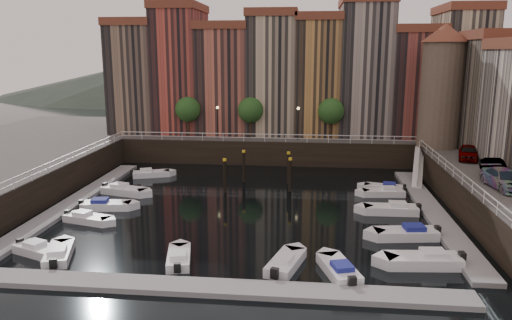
# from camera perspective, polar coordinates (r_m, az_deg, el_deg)

# --- Properties ---
(ground) EXTENTS (200.00, 200.00, 0.00)m
(ground) POSITION_cam_1_polar(r_m,az_deg,el_deg) (46.11, -0.77, -5.11)
(ground) COLOR black
(ground) RESTS_ON ground
(quay_far) EXTENTS (80.00, 20.00, 3.00)m
(quay_far) POSITION_cam_1_polar(r_m,az_deg,el_deg) (70.95, 1.71, 2.32)
(quay_far) COLOR black
(quay_far) RESTS_ON ground
(dock_left) EXTENTS (2.00, 28.00, 0.35)m
(dock_left) POSITION_cam_1_polar(r_m,az_deg,el_deg) (49.67, -19.87, -4.37)
(dock_left) COLOR gray
(dock_left) RESTS_ON ground
(dock_right) EXTENTS (2.00, 28.00, 0.35)m
(dock_right) POSITION_cam_1_polar(r_m,az_deg,el_deg) (46.12, 19.58, -5.62)
(dock_right) COLOR gray
(dock_right) RESTS_ON ground
(dock_near) EXTENTS (30.00, 2.00, 0.35)m
(dock_near) POSITION_cam_1_polar(r_m,az_deg,el_deg) (30.42, -4.68, -14.37)
(dock_near) COLOR gray
(dock_near) RESTS_ON ground
(mountains) EXTENTS (145.00, 100.00, 18.00)m
(mountains) POSITION_cam_1_polar(r_m,az_deg,el_deg) (153.83, 4.79, 10.09)
(mountains) COLOR #2D382D
(mountains) RESTS_ON ground
(far_terrace) EXTENTS (48.70, 10.30, 17.50)m
(far_terrace) POSITION_cam_1_polar(r_m,az_deg,el_deg) (67.26, 4.45, 9.85)
(far_terrace) COLOR #7E6450
(far_terrace) RESTS_ON quay_far
(corner_tower) EXTENTS (5.20, 5.20, 13.80)m
(corner_tower) POSITION_cam_1_polar(r_m,az_deg,el_deg) (60.13, 20.45, 8.11)
(corner_tower) COLOR #6B5B4C
(corner_tower) RESTS_ON quay_right
(promenade_trees) EXTENTS (21.20, 3.20, 5.20)m
(promenade_trees) POSITION_cam_1_polar(r_m,az_deg,el_deg) (62.64, -0.03, 5.70)
(promenade_trees) COLOR black
(promenade_trees) RESTS_ON quay_far
(street_lamps) EXTENTS (10.36, 0.36, 4.18)m
(street_lamps) POSITION_cam_1_polar(r_m,az_deg,el_deg) (61.70, 0.18, 4.95)
(street_lamps) COLOR black
(street_lamps) RESTS_ON quay_far
(railings) EXTENTS (36.08, 34.04, 0.52)m
(railings) POSITION_cam_1_polar(r_m,az_deg,el_deg) (49.86, -0.12, 0.72)
(railings) COLOR white
(railings) RESTS_ON ground
(gangway) EXTENTS (2.78, 8.32, 3.73)m
(gangway) POSITION_cam_1_polar(r_m,az_deg,el_deg) (56.24, 18.06, -0.51)
(gangway) COLOR white
(gangway) RESTS_ON ground
(mooring_pilings) EXTENTS (6.81, 4.69, 3.78)m
(mooring_pilings) POSITION_cam_1_polar(r_m,az_deg,el_deg) (51.47, 0.68, -1.35)
(mooring_pilings) COLOR black
(mooring_pilings) RESTS_ON ground
(boat_left_0) EXTENTS (4.31, 2.93, 0.98)m
(boat_left_0) POSITION_cam_1_polar(r_m,az_deg,el_deg) (38.20, -23.52, -9.43)
(boat_left_0) COLOR white
(boat_left_0) RESTS_ON ground
(boat_left_1) EXTENTS (4.35, 2.53, 0.97)m
(boat_left_1) POSITION_cam_1_polar(r_m,az_deg,el_deg) (43.70, -18.75, -6.33)
(boat_left_1) COLOR white
(boat_left_1) RESTS_ON ground
(boat_left_2) EXTENTS (4.66, 2.19, 1.05)m
(boat_left_2) POSITION_cam_1_polar(r_m,az_deg,el_deg) (46.72, -16.83, -4.97)
(boat_left_2) COLOR white
(boat_left_2) RESTS_ON ground
(boat_left_3) EXTENTS (4.97, 2.89, 1.11)m
(boat_left_3) POSITION_cam_1_polar(r_m,az_deg,el_deg) (51.04, -14.86, -3.37)
(boat_left_3) COLOR white
(boat_left_3) RESTS_ON ground
(boat_left_4) EXTENTS (4.39, 2.89, 0.99)m
(boat_left_4) POSITION_cam_1_polar(r_m,az_deg,el_deg) (57.39, -12.01, -1.54)
(boat_left_4) COLOR white
(boat_left_4) RESTS_ON ground
(boat_right_0) EXTENTS (5.25, 2.31, 1.19)m
(boat_right_0) POSITION_cam_1_polar(r_m,az_deg,el_deg) (35.12, 18.72, -10.82)
(boat_right_0) COLOR white
(boat_right_0) RESTS_ON ground
(boat_right_1) EXTENTS (5.07, 2.45, 1.14)m
(boat_right_1) POSITION_cam_1_polar(r_m,az_deg,el_deg) (39.62, 16.88, -8.05)
(boat_right_1) COLOR white
(boat_right_1) RESTS_ON ground
(boat_right_2) EXTENTS (4.87, 1.85, 1.12)m
(boat_right_2) POSITION_cam_1_polar(r_m,az_deg,el_deg) (45.11, 15.27, -5.46)
(boat_right_2) COLOR white
(boat_right_2) RESTS_ON ground
(boat_right_3) EXTENTS (4.33, 1.93, 0.98)m
(boat_right_3) POSITION_cam_1_polar(r_m,az_deg,el_deg) (50.35, 14.45, -3.61)
(boat_right_3) COLOR white
(boat_right_3) RESTS_ON ground
(boat_right_4) EXTENTS (4.21, 2.21, 0.94)m
(boat_right_4) POSITION_cam_1_polar(r_m,az_deg,el_deg) (52.16, 14.51, -3.08)
(boat_right_4) COLOR white
(boat_right_4) RESTS_ON ground
(boat_near_0) EXTENTS (2.79, 4.45, 1.00)m
(boat_near_0) POSITION_cam_1_polar(r_m,az_deg,el_deg) (37.03, -21.62, -9.94)
(boat_near_0) COLOR white
(boat_near_0) RESTS_ON ground
(boat_near_1) EXTENTS (2.27, 4.22, 0.94)m
(boat_near_1) POSITION_cam_1_polar(r_m,az_deg,el_deg) (34.31, -8.82, -11.00)
(boat_near_1) COLOR white
(boat_near_1) RESTS_ON ground
(boat_near_2) EXTENTS (2.70, 4.61, 1.03)m
(boat_near_2) POSITION_cam_1_polar(r_m,az_deg,el_deg) (33.18, 3.37, -11.65)
(boat_near_2) COLOR white
(boat_near_2) RESTS_ON ground
(boat_near_3) EXTENTS (2.83, 4.64, 1.04)m
(boat_near_3) POSITION_cam_1_polar(r_m,az_deg,el_deg) (32.59, 9.49, -12.27)
(boat_near_3) COLOR white
(boat_near_3) RESTS_ON ground
(car_a) EXTENTS (2.91, 4.76, 1.51)m
(car_a) POSITION_cam_1_polar(r_m,az_deg,el_deg) (54.58, 23.09, 0.71)
(car_a) COLOR gray
(car_a) RESTS_ON quay_right
(car_b) EXTENTS (1.77, 4.90, 1.61)m
(car_b) POSITION_cam_1_polar(r_m,az_deg,el_deg) (47.86, 26.06, -1.03)
(car_b) COLOR gray
(car_b) RESTS_ON quay_right
(car_c) EXTENTS (2.77, 5.49, 1.53)m
(car_c) POSITION_cam_1_polar(r_m,az_deg,el_deg) (44.37, 26.52, -2.09)
(car_c) COLOR gray
(car_c) RESTS_ON quay_right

